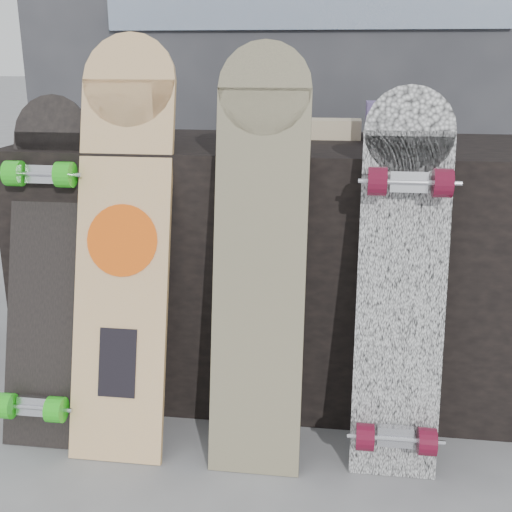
# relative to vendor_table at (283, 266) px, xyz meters

# --- Properties ---
(ground) EXTENTS (60.00, 60.00, 0.00)m
(ground) POSITION_rel_vendor_table_xyz_m (0.00, -0.50, -0.40)
(ground) COLOR slate
(ground) RESTS_ON ground
(vendor_table) EXTENTS (1.60, 0.60, 0.80)m
(vendor_table) POSITION_rel_vendor_table_xyz_m (0.00, 0.00, 0.00)
(vendor_table) COLOR black
(vendor_table) RESTS_ON ground
(booth) EXTENTS (2.40, 0.22, 2.20)m
(booth) POSITION_rel_vendor_table_xyz_m (0.00, 0.85, 0.70)
(booth) COLOR #313135
(booth) RESTS_ON ground
(merch_box_purple) EXTENTS (0.18, 0.12, 0.10)m
(merch_box_purple) POSITION_rel_vendor_table_xyz_m (-0.51, 0.01, 0.45)
(merch_box_purple) COLOR #413368
(merch_box_purple) RESTS_ON vendor_table
(merch_box_small) EXTENTS (0.14, 0.14, 0.12)m
(merch_box_small) POSITION_rel_vendor_table_xyz_m (0.31, 0.03, 0.46)
(merch_box_small) COLOR #413368
(merch_box_small) RESTS_ON vendor_table
(merch_box_flat) EXTENTS (0.22, 0.10, 0.06)m
(merch_box_flat) POSITION_rel_vendor_table_xyz_m (0.12, 0.11, 0.43)
(merch_box_flat) COLOR #D1B78C
(merch_box_flat) RESTS_ON vendor_table
(longboard_geisha) EXTENTS (0.26, 0.36, 1.12)m
(longboard_geisha) POSITION_rel_vendor_table_xyz_m (-0.40, -0.35, 0.19)
(longboard_geisha) COLOR beige
(longboard_geisha) RESTS_ON ground
(longboard_celtic) EXTENTS (0.24, 0.27, 1.10)m
(longboard_celtic) POSITION_rel_vendor_table_xyz_m (-0.02, -0.40, 0.18)
(longboard_celtic) COLOR #C3B885
(longboard_celtic) RESTS_ON ground
(longboard_cascadia) EXTENTS (0.22, 0.26, 0.99)m
(longboard_cascadia) POSITION_rel_vendor_table_xyz_m (0.34, -0.42, 0.11)
(longboard_cascadia) COLOR white
(longboard_cascadia) RESTS_ON ground
(skateboard_dark) EXTENTS (0.22, 0.36, 0.95)m
(skateboard_dark) POSITION_rel_vendor_table_xyz_m (-0.64, -0.36, 0.09)
(skateboard_dark) COLOR black
(skateboard_dark) RESTS_ON ground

